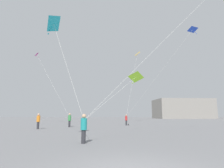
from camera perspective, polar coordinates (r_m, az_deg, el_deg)
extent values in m
cylinder|color=#2D2D33|center=(30.21, 4.39, -11.75)|extent=(0.25, 0.25, 0.77)
cylinder|color=red|center=(30.19, 4.37, -10.37)|extent=(0.37, 0.37, 0.67)
sphere|color=tan|center=(30.18, 4.36, -9.49)|extent=(0.25, 0.25, 0.25)
cylinder|color=#2D2D33|center=(26.40, -12.90, -11.80)|extent=(0.28, 0.28, 0.84)
cylinder|color=#388C47|center=(26.37, -12.83, -10.08)|extent=(0.40, 0.40, 0.73)
sphere|color=tan|center=(26.37, -12.79, -8.99)|extent=(0.28, 0.28, 0.28)
cylinder|color=#2D2D33|center=(11.21, -8.70, -15.63)|extent=(0.25, 0.25, 0.76)
cylinder|color=teal|center=(11.16, -8.61, -11.99)|extent=(0.36, 0.36, 0.66)
sphere|color=tan|center=(11.15, -8.55, -9.66)|extent=(0.25, 0.25, 0.25)
cylinder|color=#2D2D33|center=(23.72, -21.68, -11.70)|extent=(0.27, 0.27, 0.82)
cylinder|color=orange|center=(23.69, -21.57, -9.85)|extent=(0.39, 0.39, 0.71)
sphere|color=tan|center=(23.69, -21.50, -8.67)|extent=(0.27, 0.27, 0.27)
cylinder|color=silver|center=(14.34, 16.81, 13.79)|extent=(11.44, 2.75, 11.75)
pyramid|color=yellow|center=(41.54, 7.75, 9.22)|extent=(1.38, 1.94, 0.83)
sphere|color=yellow|center=(41.57, 7.65, 8.87)|extent=(0.10, 0.10, 0.10)
sphere|color=yellow|center=(41.60, 7.53, 8.55)|extent=(0.10, 0.10, 0.10)
sphere|color=yellow|center=(41.64, 7.41, 8.23)|extent=(0.10, 0.10, 0.10)
cylinder|color=silver|center=(35.36, 6.34, 1.12)|extent=(3.61, 8.78, 13.54)
pyramid|color=#8CD12D|center=(18.67, 7.28, 2.13)|extent=(1.45, 0.98, 0.78)
sphere|color=#8CD12D|center=(18.52, 6.98, 1.51)|extent=(0.10, 0.10, 0.10)
sphere|color=#8CD12D|center=(18.40, 6.64, 0.90)|extent=(0.10, 0.10, 0.10)
sphere|color=#8CD12D|center=(18.28, 6.30, 0.30)|extent=(0.10, 0.10, 0.10)
cylinder|color=silver|center=(14.67, 1.45, -2.80)|extent=(4.27, 6.96, 4.03)
pyramid|color=#1EB2C6|center=(13.94, -17.54, 17.17)|extent=(0.71, 1.57, 0.83)
sphere|color=#1EB2C6|center=(13.92, -17.94, 16.18)|extent=(0.10, 0.10, 0.10)
sphere|color=#1EB2C6|center=(13.92, -18.42, 15.25)|extent=(0.10, 0.10, 0.10)
sphere|color=#1EB2C6|center=(13.93, -18.90, 14.32)|extent=(0.10, 0.10, 0.10)
cylinder|color=silver|center=(12.13, -13.45, 4.69)|extent=(2.35, 0.92, 6.44)
pyramid|color=#D12899|center=(40.74, -22.10, 8.41)|extent=(1.06, 1.41, 0.66)
sphere|color=#D12899|center=(40.66, -21.89, 8.09)|extent=(0.10, 0.10, 0.10)
sphere|color=#D12899|center=(40.59, -21.71, 7.80)|extent=(0.10, 0.10, 0.10)
sphere|color=#D12899|center=(40.53, -21.53, 7.51)|extent=(0.10, 0.10, 0.10)
cylinder|color=silver|center=(33.04, -18.45, 1.22)|extent=(9.03, 10.46, 12.31)
pyramid|color=blue|center=(27.47, 23.44, 15.01)|extent=(1.08, 1.05, 0.58)
sphere|color=blue|center=(27.38, 23.75, 14.60)|extent=(0.10, 0.10, 0.10)
sphere|color=blue|center=(27.32, 24.08, 14.20)|extent=(0.10, 0.10, 0.10)
sphere|color=blue|center=(27.26, 24.41, 13.80)|extent=(0.10, 0.10, 0.10)
cylinder|color=silver|center=(27.75, 13.35, 1.91)|extent=(8.04, 7.57, 11.32)
cube|color=gray|center=(93.86, 20.58, -7.15)|extent=(24.61, 16.58, 8.84)
cube|color=black|center=(30.36, 5.05, -12.23)|extent=(0.17, 0.33, 0.24)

